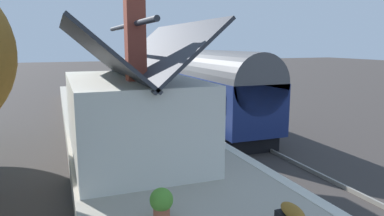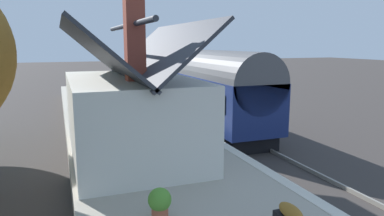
{
  "view_description": "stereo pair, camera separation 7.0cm",
  "coord_description": "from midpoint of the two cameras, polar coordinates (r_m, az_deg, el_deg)",
  "views": [
    {
      "loc": [
        -17.41,
        6.89,
        4.66
      ],
      "look_at": [
        -3.25,
        1.5,
        1.91
      ],
      "focal_mm": 33.31,
      "sensor_mm": 36.0,
      "label": 1
    },
    {
      "loc": [
        -17.44,
        6.83,
        4.66
      ],
      "look_at": [
        -3.25,
        1.5,
        1.91
      ],
      "focal_mm": 33.31,
      "sensor_mm": 36.0,
      "label": 2
    }
  ],
  "objects": [
    {
      "name": "bench_near_building",
      "position": [
        18.8,
        -8.14,
        0.15
      ],
      "size": [
        1.41,
        0.48,
        0.88
      ],
      "color": "teal",
      "rests_on": "platform"
    },
    {
      "name": "rail_near",
      "position": [
        19.92,
        5.22,
        -3.07
      ],
      "size": [
        52.0,
        0.08,
        0.14
      ],
      "primitive_type": "cube",
      "color": "gray",
      "rests_on": "ground"
    },
    {
      "name": "planter_corner_building",
      "position": [
        26.87,
        -17.9,
        2.39
      ],
      "size": [
        0.79,
        0.32,
        0.61
      ],
      "color": "#9E5138",
      "rests_on": "platform"
    },
    {
      "name": "train",
      "position": [
        18.4,
        4.55,
        2.62
      ],
      "size": [
        8.38,
        2.73,
        4.32
      ],
      "color": "black",
      "rests_on": "ground"
    },
    {
      "name": "platform_edge_coping",
      "position": [
        18.71,
        -2.48,
        -1.26
      ],
      "size": [
        32.0,
        0.36,
        0.02
      ],
      "primitive_type": "cube",
      "color": "beige",
      "rests_on": "platform"
    },
    {
      "name": "bench_by_lamp",
      "position": [
        21.11,
        -9.64,
        1.22
      ],
      "size": [
        1.41,
        0.47,
        0.88
      ],
      "color": "teal",
      "rests_on": "platform"
    },
    {
      "name": "lamp_post_platform",
      "position": [
        25.59,
        -8.87,
        6.98
      ],
      "size": [
        0.32,
        0.5,
        3.29
      ],
      "color": "black",
      "rests_on": "platform"
    },
    {
      "name": "rail_far",
      "position": [
        19.35,
        1.37,
        -3.43
      ],
      "size": [
        52.0,
        0.08,
        0.14
      ],
      "primitive_type": "cube",
      "color": "gray",
      "rests_on": "ground"
    },
    {
      "name": "bench_platform_end",
      "position": [
        26.57,
        -11.78,
        3.0
      ],
      "size": [
        1.42,
        0.5,
        0.88
      ],
      "color": "teal",
      "rests_on": "platform"
    },
    {
      "name": "ground_plane",
      "position": [
        19.3,
        0.88,
        -3.68
      ],
      "size": [
        160.0,
        160.0,
        0.0
      ],
      "primitive_type": "plane",
      "color": "#383330"
    },
    {
      "name": "station_building",
      "position": [
        12.26,
        -9.63,
        -0.57
      ],
      "size": [
        7.1,
        4.15,
        5.5
      ],
      "color": "silver",
      "rests_on": "platform"
    },
    {
      "name": "bench_mid_platform",
      "position": [
        24.11,
        -11.06,
        2.29
      ],
      "size": [
        1.42,
        0.5,
        0.88
      ],
      "color": "teal",
      "rests_on": "platform"
    },
    {
      "name": "planter_edge_near",
      "position": [
        7.89,
        -4.93,
        -14.91
      ],
      "size": [
        0.5,
        0.5,
        0.73
      ],
      "color": "#9E5138",
      "rests_on": "platform"
    },
    {
      "name": "planter_by_door",
      "position": [
        20.0,
        -12.33,
        0.28
      ],
      "size": [
        0.4,
        0.4,
        0.73
      ],
      "color": "black",
      "rests_on": "platform"
    },
    {
      "name": "platform",
      "position": [
        18.18,
        -10.47,
        -3.26
      ],
      "size": [
        32.0,
        5.68,
        0.91
      ],
      "primitive_type": "cube",
      "color": "#A39B8C",
      "rests_on": "ground"
    },
    {
      "name": "planter_bench_left",
      "position": [
        28.31,
        -14.05,
        2.93
      ],
      "size": [
        1.09,
        0.32,
        0.57
      ],
      "color": "#9E5138",
      "rests_on": "platform"
    }
  ]
}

